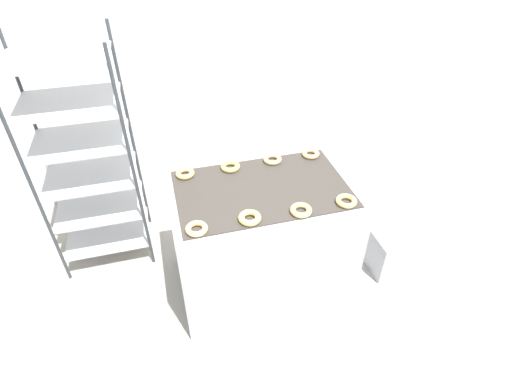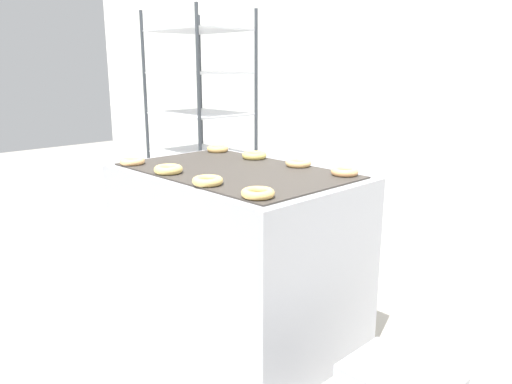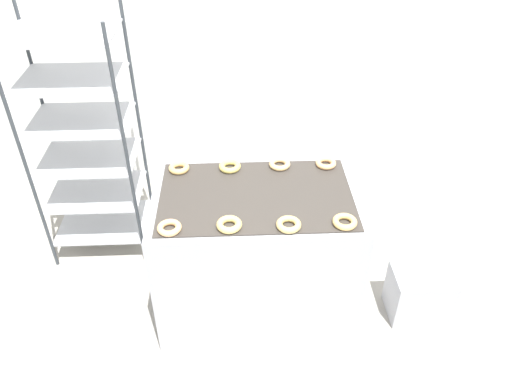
{
  "view_description": "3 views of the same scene",
  "coord_description": "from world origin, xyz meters",
  "px_view_note": "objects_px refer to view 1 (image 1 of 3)",
  "views": [
    {
      "loc": [
        -0.59,
        -1.38,
        2.5
      ],
      "look_at": [
        0.0,
        0.8,
        0.76
      ],
      "focal_mm": 28.0,
      "sensor_mm": 36.0,
      "label": 1
    },
    {
      "loc": [
        1.85,
        -0.97,
        1.42
      ],
      "look_at": [
        0.0,
        0.8,
        0.76
      ],
      "focal_mm": 35.0,
      "sensor_mm": 36.0,
      "label": 2
    },
    {
      "loc": [
        -0.11,
        -1.7,
        2.66
      ],
      "look_at": [
        0.0,
        0.65,
        0.93
      ],
      "focal_mm": 35.0,
      "sensor_mm": 36.0,
      "label": 3
    }
  ],
  "objects_px": {
    "fryer_machine": "(261,238)",
    "donut_near_midleft": "(250,218)",
    "donut_far_left": "(185,173)",
    "donut_far_right": "(311,154)",
    "donut_near_midright": "(301,210)",
    "donut_near_right": "(346,201)",
    "baking_rack_cart": "(86,159)",
    "glaze_bin": "(395,251)",
    "donut_near_left": "(197,229)",
    "donut_far_midleft": "(230,166)",
    "donut_far_midright": "(272,159)"
  },
  "relations": [
    {
      "from": "baking_rack_cart",
      "to": "donut_far_midleft",
      "type": "relative_size",
      "value": 13.07
    },
    {
      "from": "baking_rack_cart",
      "to": "glaze_bin",
      "type": "relative_size",
      "value": 4.73
    },
    {
      "from": "fryer_machine",
      "to": "donut_near_midleft",
      "type": "height_order",
      "value": "donut_near_midleft"
    },
    {
      "from": "glaze_bin",
      "to": "donut_near_right",
      "type": "height_order",
      "value": "donut_near_right"
    },
    {
      "from": "glaze_bin",
      "to": "donut_far_midright",
      "type": "relative_size",
      "value": 2.83
    },
    {
      "from": "donut_near_left",
      "to": "donut_far_midleft",
      "type": "relative_size",
      "value": 0.95
    },
    {
      "from": "donut_near_midright",
      "to": "donut_near_right",
      "type": "xyz_separation_m",
      "value": [
        0.31,
        0.01,
        -0.0
      ]
    },
    {
      "from": "glaze_bin",
      "to": "donut_near_midright",
      "type": "relative_size",
      "value": 2.79
    },
    {
      "from": "donut_near_left",
      "to": "donut_near_midright",
      "type": "height_order",
      "value": "donut_near_midright"
    },
    {
      "from": "glaze_bin",
      "to": "donut_near_midleft",
      "type": "xyz_separation_m",
      "value": [
        -1.23,
        -0.13,
        0.75
      ]
    },
    {
      "from": "glaze_bin",
      "to": "donut_near_left",
      "type": "bearing_deg",
      "value": -174.75
    },
    {
      "from": "donut_near_left",
      "to": "fryer_machine",
      "type": "bearing_deg",
      "value": 31.85
    },
    {
      "from": "donut_near_left",
      "to": "donut_far_right",
      "type": "height_order",
      "value": "same"
    },
    {
      "from": "fryer_machine",
      "to": "donut_near_midleft",
      "type": "distance_m",
      "value": 0.58
    },
    {
      "from": "donut_far_midright",
      "to": "donut_near_left",
      "type": "bearing_deg",
      "value": -137.23
    },
    {
      "from": "fryer_machine",
      "to": "donut_near_midleft",
      "type": "xyz_separation_m",
      "value": [
        -0.16,
        -0.29,
        0.47
      ]
    },
    {
      "from": "donut_near_midright",
      "to": "glaze_bin",
      "type": "bearing_deg",
      "value": 9.09
    },
    {
      "from": "glaze_bin",
      "to": "donut_far_right",
      "type": "bearing_deg",
      "value": 143.55
    },
    {
      "from": "donut_near_midleft",
      "to": "donut_far_right",
      "type": "distance_m",
      "value": 0.85
    },
    {
      "from": "baking_rack_cart",
      "to": "donut_near_midleft",
      "type": "relative_size",
      "value": 12.93
    },
    {
      "from": "donut_near_midright",
      "to": "donut_far_right",
      "type": "xyz_separation_m",
      "value": [
        0.3,
        0.6,
        -0.0
      ]
    },
    {
      "from": "donut_near_midleft",
      "to": "donut_far_left",
      "type": "distance_m",
      "value": 0.65
    },
    {
      "from": "fryer_machine",
      "to": "donut_near_right",
      "type": "relative_size",
      "value": 9.16
    },
    {
      "from": "fryer_machine",
      "to": "baking_rack_cart",
      "type": "xyz_separation_m",
      "value": [
        -1.15,
        0.67,
        0.46
      ]
    },
    {
      "from": "donut_far_midright",
      "to": "glaze_bin",
      "type": "bearing_deg",
      "value": -26.57
    },
    {
      "from": "glaze_bin",
      "to": "donut_far_left",
      "type": "relative_size",
      "value": 2.95
    },
    {
      "from": "fryer_machine",
      "to": "donut_far_right",
      "type": "distance_m",
      "value": 0.72
    },
    {
      "from": "donut_near_left",
      "to": "baking_rack_cart",
      "type": "bearing_deg",
      "value": 124.52
    },
    {
      "from": "baking_rack_cart",
      "to": "donut_near_midright",
      "type": "distance_m",
      "value": 1.63
    },
    {
      "from": "fryer_machine",
      "to": "donut_near_midright",
      "type": "xyz_separation_m",
      "value": [
        0.16,
        -0.3,
        0.47
      ]
    },
    {
      "from": "baking_rack_cart",
      "to": "donut_near_midleft",
      "type": "height_order",
      "value": "baking_rack_cart"
    },
    {
      "from": "donut_near_right",
      "to": "baking_rack_cart",
      "type": "bearing_deg",
      "value": 149.2
    },
    {
      "from": "donut_near_right",
      "to": "donut_far_midleft",
      "type": "distance_m",
      "value": 0.85
    },
    {
      "from": "fryer_machine",
      "to": "donut_near_left",
      "type": "xyz_separation_m",
      "value": [
        -0.48,
        -0.3,
        0.47
      ]
    },
    {
      "from": "donut_near_left",
      "to": "donut_near_right",
      "type": "relative_size",
      "value": 0.98
    },
    {
      "from": "donut_near_right",
      "to": "donut_far_midright",
      "type": "xyz_separation_m",
      "value": [
        -0.31,
        0.59,
        -0.0
      ]
    },
    {
      "from": "donut_far_midleft",
      "to": "donut_far_right",
      "type": "xyz_separation_m",
      "value": [
        0.61,
        0.01,
        -0.0
      ]
    },
    {
      "from": "glaze_bin",
      "to": "baking_rack_cart",
      "type": "bearing_deg",
      "value": 159.49
    },
    {
      "from": "fryer_machine",
      "to": "donut_far_midright",
      "type": "distance_m",
      "value": 0.58
    },
    {
      "from": "donut_near_midleft",
      "to": "donut_far_midleft",
      "type": "xyz_separation_m",
      "value": [
        0.01,
        0.57,
        -0.0
      ]
    },
    {
      "from": "glaze_bin",
      "to": "donut_near_right",
      "type": "relative_size",
      "value": 2.83
    },
    {
      "from": "donut_near_midright",
      "to": "donut_far_right",
      "type": "height_order",
      "value": "donut_near_midright"
    },
    {
      "from": "donut_near_left",
      "to": "glaze_bin",
      "type": "bearing_deg",
      "value": 5.25
    },
    {
      "from": "donut_far_left",
      "to": "baking_rack_cart",
      "type": "bearing_deg",
      "value": 149.79
    },
    {
      "from": "donut_near_midleft",
      "to": "donut_near_midright",
      "type": "relative_size",
      "value": 1.02
    },
    {
      "from": "glaze_bin",
      "to": "donut_near_left",
      "type": "relative_size",
      "value": 2.9
    },
    {
      "from": "donut_far_left",
      "to": "donut_far_right",
      "type": "height_order",
      "value": "donut_far_left"
    },
    {
      "from": "donut_near_left",
      "to": "donut_near_midleft",
      "type": "xyz_separation_m",
      "value": [
        0.32,
        0.01,
        0.0
      ]
    },
    {
      "from": "fryer_machine",
      "to": "donut_near_midright",
      "type": "bearing_deg",
      "value": -61.56
    },
    {
      "from": "donut_near_midright",
      "to": "donut_near_right",
      "type": "relative_size",
      "value": 1.01
    }
  ]
}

